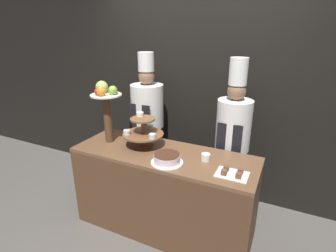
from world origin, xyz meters
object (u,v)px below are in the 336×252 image
chef_center_left (232,136)px  cake_round (167,159)px  tiered_stand (143,131)px  chef_left (148,120)px  fruit_pedestal (106,102)px  cake_square_tray (232,173)px  cup_white (206,157)px

chef_center_left → cake_round: bearing=-120.5°
tiered_stand → chef_center_left: 0.96m
chef_left → fruit_pedestal: bearing=-106.6°
fruit_pedestal → cake_square_tray: size_ratio=2.44×
cake_round → fruit_pedestal: bearing=167.3°
tiered_stand → chef_center_left: chef_center_left is taller
cake_round → cake_square_tray: 0.59m
fruit_pedestal → cake_square_tray: fruit_pedestal is taller
fruit_pedestal → chef_left: bearing=73.4°
tiered_stand → cake_square_tray: (0.96, -0.17, -0.15)m
cake_round → tiered_stand: bearing=150.1°
chef_left → chef_center_left: 1.05m
cup_white → fruit_pedestal: bearing=-178.9°
cup_white → chef_center_left: chef_center_left is taller
cake_round → cup_white: bearing=33.0°
cake_round → cake_square_tray: bearing=4.3°
fruit_pedestal → cake_round: (0.79, -0.18, -0.40)m
cake_square_tray → chef_center_left: 0.71m
cake_round → cup_white: cake_round is taller
cup_white → cake_square_tray: cup_white is taller
fruit_pedestal → chef_center_left: 1.39m
fruit_pedestal → chef_left: 0.67m
cake_round → cup_white: 0.36m
chef_left → chef_center_left: bearing=-0.0°
cake_square_tray → chef_center_left: chef_center_left is taller
fruit_pedestal → tiered_stand: bearing=5.7°
chef_center_left → cup_white: bearing=-103.3°
fruit_pedestal → cake_round: size_ratio=2.18×
tiered_stand → chef_left: (-0.24, 0.51, -0.07)m
fruit_pedestal → chef_left: chef_left is taller
tiered_stand → chef_center_left: (0.81, 0.51, -0.10)m
cake_square_tray → chef_left: bearing=150.3°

